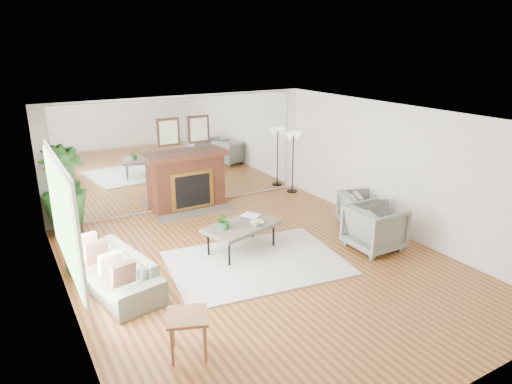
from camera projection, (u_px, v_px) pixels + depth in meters
ground at (265, 267)px, 7.66m from camera, size 7.00×7.00×0.00m
wall_left at (66, 234)px, 5.84m from camera, size 0.02×7.00×2.50m
wall_right at (399, 171)px, 8.69m from camera, size 0.02×7.00×2.50m
wall_back at (184, 153)px, 10.13m from camera, size 6.00×0.02×2.50m
mirror_panel at (184, 153)px, 10.11m from camera, size 5.40×0.04×2.40m
window_panel at (62, 216)px, 6.15m from camera, size 0.04×2.40×1.50m
fireplace at (189, 181)px, 10.12m from camera, size 1.85×0.83×2.05m
area_rug at (256, 263)px, 7.75m from camera, size 3.12×2.42×0.03m
coffee_table at (242, 227)px, 8.05m from camera, size 1.46×1.07×0.52m
sofa at (113, 272)px, 6.89m from camera, size 1.14×2.07×0.57m
armchair_back at (362, 210)px, 9.20m from camera, size 0.99×0.98×0.72m
armchair_front at (375, 228)px, 8.21m from camera, size 0.90×0.87×0.82m
side_table at (188, 321)px, 5.38m from camera, size 0.61×0.61×0.54m
potted_ficus at (64, 189)px, 8.67m from camera, size 1.01×1.01×1.73m
floor_lamp at (293, 141)px, 11.08m from camera, size 0.49×0.27×1.51m
tabletop_plant at (225, 220)px, 7.82m from camera, size 0.30×0.26×0.32m
fruit_bowl at (256, 223)px, 8.04m from camera, size 0.25×0.25×0.06m
book at (247, 217)px, 8.34m from camera, size 0.36×0.39×0.02m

